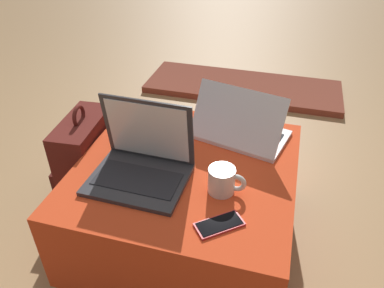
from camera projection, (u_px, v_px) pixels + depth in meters
ground_plane at (187, 237)px, 1.61m from camera, size 14.00×14.00×0.00m
ottoman at (187, 203)px, 1.50m from camera, size 0.80×0.80×0.39m
laptop_near at (142, 162)px, 1.31m from camera, size 0.34×0.27×0.27m
laptop_far at (240, 129)px, 1.51m from camera, size 0.41×0.31×0.23m
cell_phone at (219, 224)px, 1.14m from camera, size 0.16×0.15×0.01m
backpack at (86, 165)px, 1.68m from camera, size 0.22×0.34×0.52m
wrist_brace at (140, 127)px, 1.53m from camera, size 0.18×0.20×0.09m
coffee_mug at (223, 180)px, 1.25m from camera, size 0.13×0.09×0.09m
fireplace_hearth at (243, 87)px, 2.76m from camera, size 1.40×0.50×0.04m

